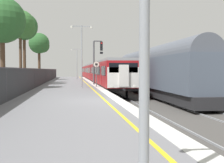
{
  "coord_description": "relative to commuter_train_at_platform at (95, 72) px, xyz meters",
  "views": [
    {
      "loc": [
        -2.13,
        -15.49,
        1.65
      ],
      "look_at": [
        1.32,
        9.48,
        0.64
      ],
      "focal_mm": 47.0,
      "sensor_mm": 36.0,
      "label": 1
    }
  ],
  "objects": [
    {
      "name": "freight_train_adjacent_track",
      "position": [
        4.0,
        -23.53,
        0.39
      ],
      "size": [
        2.6,
        26.19,
        4.85
      ],
      "color": "#232326",
      "rests_on": "ground"
    },
    {
      "name": "speed_limit_sign",
      "position": [
        -1.85,
        -24.62,
        0.32
      ],
      "size": [
        0.59,
        0.08,
        2.48
      ],
      "color": "#59595B",
      "rests_on": "ground"
    },
    {
      "name": "background_tree_centre",
      "position": [
        -10.03,
        -26.95,
        4.45
      ],
      "size": [
        3.92,
        3.92,
        7.81
      ],
      "color": "#473323",
      "rests_on": "ground"
    },
    {
      "name": "platform_back_fence",
      "position": [
        -7.55,
        -37.31,
        -0.34
      ],
      "size": [
        0.07,
        99.0,
        1.78
      ],
      "color": "#282B2D",
      "rests_on": "ground"
    },
    {
      "name": "commuter_train_at_platform",
      "position": [
        0.0,
        0.0,
        0.0
      ],
      "size": [
        2.83,
        58.8,
        3.81
      ],
      "color": "maroon",
      "rests_on": "ground"
    },
    {
      "name": "background_tree_right",
      "position": [
        -9.52,
        -20.13,
        5.12
      ],
      "size": [
        3.12,
        3.08,
        8.07
      ],
      "color": "#473323",
      "rests_on": "ground"
    },
    {
      "name": "background_tree_left",
      "position": [
        -9.3,
        -3.91,
        4.55
      ],
      "size": [
        3.33,
        3.33,
        7.63
      ],
      "color": "#473323",
      "rests_on": "ground"
    },
    {
      "name": "background_tree_back",
      "position": [
        -9.83,
        -15.97,
        5.47
      ],
      "size": [
        3.3,
        3.3,
        8.55
      ],
      "color": "#473323",
      "rests_on": "ground"
    },
    {
      "name": "ground",
      "position": [
        0.55,
        -37.31,
        -1.88
      ],
      "size": [
        17.4,
        110.0,
        1.21
      ],
      "color": "slate"
    },
    {
      "name": "platform_lamp_far",
      "position": [
        -3.29,
        -1.71,
        1.89
      ],
      "size": [
        2.0,
        0.2,
        5.31
      ],
      "color": "#93999E",
      "rests_on": "ground"
    },
    {
      "name": "platform_lamp_mid",
      "position": [
        -3.29,
        -25.4,
        2.14
      ],
      "size": [
        2.0,
        0.2,
        5.78
      ],
      "color": "#93999E",
      "rests_on": "ground"
    },
    {
      "name": "signal_gantry",
      "position": [
        -1.47,
        -20.04,
        1.8
      ],
      "size": [
        1.1,
        0.24,
        4.91
      ],
      "color": "#47474C",
      "rests_on": "ground"
    }
  ]
}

